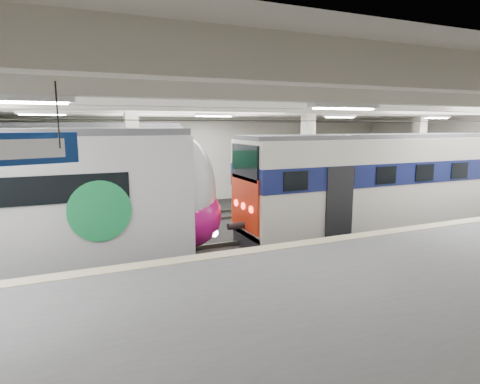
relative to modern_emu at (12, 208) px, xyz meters
name	(u,v)px	position (x,y,z in m)	size (l,w,h in m)	color
station_hall	(255,167)	(6.91, -1.74, 1.06)	(36.00, 24.00, 5.75)	black
modern_emu	(12,208)	(0.00, 0.00, 0.00)	(13.79, 2.85, 4.45)	silver
older_rer	(379,182)	(13.52, 0.00, 0.00)	(12.53, 2.77, 4.17)	beige
wayfinding_sign	(9,149)	(0.76, -6.21, 2.02)	(1.88, 0.63, 1.24)	navy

